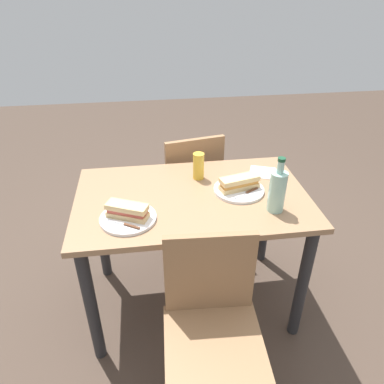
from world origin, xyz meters
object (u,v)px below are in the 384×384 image
Objects in this scene: chair_far at (212,319)px; knife_far at (124,224)px; plate_near at (239,190)px; chair_near at (190,184)px; beer_glass at (199,166)px; baguette_sandwich_far at (127,211)px; water_bottle at (277,190)px; baguette_sandwich_near at (239,183)px; dining_table at (192,215)px; knife_near at (246,193)px; plate_far at (128,218)px.

chair_far is 5.48× the size of knife_far.
knife_far is (0.58, 0.23, 0.01)m from plate_near.
chair_near is at bearing -71.80° from plate_near.
chair_near is at bearing -90.64° from beer_glass.
plate_near is (-0.24, -0.57, 0.27)m from chair_far.
plate_near is at bearing 108.20° from chair_near.
baguette_sandwich_far is 0.07m from knife_far.
chair_near is 0.88m from baguette_sandwich_far.
water_bottle is (-0.37, -0.38, 0.37)m from chair_far.
baguette_sandwich_near is 0.79× the size of water_bottle.
dining_table is 7.18× the size of knife_near.
knife_near is 0.63m from knife_far.
plate_near is (-0.18, 0.55, 0.27)m from chair_near.
dining_table is at bearing -152.51° from baguette_sandwich_far.
chair_near is at bearing -67.37° from water_bottle.
water_bottle is at bearing 123.93° from baguette_sandwich_near.
plate_far is (0.57, 0.17, 0.00)m from plate_near.
plate_far is at bearing 17.17° from plate_near.
chair_near is 3.13× the size of water_bottle.
baguette_sandwich_far is (0.38, 0.73, 0.31)m from chair_near.
baguette_sandwich_near is 0.59m from baguette_sandwich_far.
baguette_sandwich_near is 1.46× the size of beer_glass.
baguette_sandwich_near is 1.32× the size of knife_near.
water_bottle is at bearing 131.53° from beer_glass.
chair_far is 0.60m from baguette_sandwich_far.
plate_near is 1.20× the size of baguette_sandwich_near.
knife_near is at bearing -168.19° from baguette_sandwich_far.
beer_glass is at bearing -41.47° from plate_near.
water_bottle is at bearing 126.69° from knife_near.
baguette_sandwich_far is at bearing 62.25° from chair_near.
baguette_sandwich_far is 0.70m from water_bottle.
baguette_sandwich_far reaches higher than knife_far.
chair_near is 0.51m from beer_glass.
dining_table is 0.30m from baguette_sandwich_near.
baguette_sandwich_near is (-0.00, -0.00, 0.04)m from plate_near.
plate_near is 0.04m from baguette_sandwich_near.
baguette_sandwich_far is at bearing -1.29° from water_bottle.
chair_near reaches higher than plate_near.
beer_glass is at bearing -45.70° from knife_near.
baguette_sandwich_near is 0.06m from knife_near.
water_bottle reaches higher than knife_far.
chair_near reaches higher than dining_table.
water_bottle is at bearing 154.10° from dining_table.
baguette_sandwich_near is at bearing -112.98° from chair_far.
dining_table is at bearing 70.99° from beer_glass.
baguette_sandwich_near is at bearing -178.00° from dining_table.
water_bottle is at bearing -176.47° from knife_far.
beer_glass is (0.19, -0.16, 0.02)m from baguette_sandwich_near.
knife_far is at bearing -44.74° from chair_far.
knife_near is at bearing 115.47° from plate_near.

